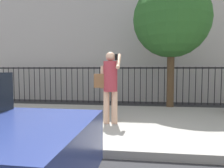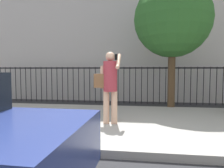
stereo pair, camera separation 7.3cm
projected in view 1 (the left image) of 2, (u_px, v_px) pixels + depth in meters
ground_plane at (103, 159)px, 3.58m from camera, size 60.00×60.00×0.00m
sidewalk at (117, 122)px, 5.75m from camera, size 28.00×4.40×0.15m
building_facade at (129, 12)px, 11.67m from camera, size 28.00×4.00×9.17m
iron_fence at (126, 80)px, 9.35m from camera, size 12.03×0.04×1.60m
pedestrian_on_phone at (109, 82)px, 5.26m from camera, size 0.65×0.51×1.77m
street_tree_near at (172, 20)px, 7.51m from camera, size 2.69×2.69×4.59m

